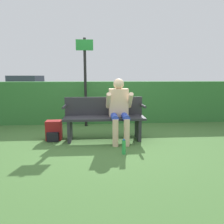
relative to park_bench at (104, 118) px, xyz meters
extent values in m
plane|color=#426B33|center=(0.00, -0.06, -0.46)|extent=(40.00, 40.00, 0.00)
cube|color=#337033|center=(0.00, 1.64, 0.12)|extent=(12.00, 0.41, 1.15)
cube|color=#2D2D33|center=(0.00, -0.06, 0.00)|extent=(1.64, 0.48, 0.05)
cube|color=#2D2D33|center=(0.00, 0.16, 0.22)|extent=(1.64, 0.04, 0.38)
cube|color=#2D2D33|center=(-0.70, -0.06, -0.24)|extent=(0.06, 0.44, 0.44)
cube|color=#2D2D33|center=(0.70, -0.06, -0.24)|extent=(0.06, 0.44, 0.44)
cylinder|color=#2D2D33|center=(-0.80, -0.06, 0.25)|extent=(0.05, 0.44, 0.05)
cylinder|color=#2D2D33|center=(0.80, -0.06, 0.25)|extent=(0.05, 0.44, 0.05)
cube|color=beige|center=(0.30, -0.01, 0.31)|extent=(0.39, 0.22, 0.57)
sphere|color=beige|center=(0.30, -0.01, 0.69)|extent=(0.22, 0.22, 0.22)
cylinder|color=#2D47B7|center=(0.19, -0.25, 0.06)|extent=(0.13, 0.48, 0.13)
cylinder|color=#2D47B7|center=(0.40, -0.25, 0.06)|extent=(0.13, 0.48, 0.13)
cylinder|color=beige|center=(0.19, -0.49, -0.20)|extent=(0.11, 0.11, 0.51)
cylinder|color=beige|center=(0.40, -0.49, -0.20)|extent=(0.11, 0.11, 0.51)
cylinder|color=beige|center=(0.08, -0.15, 0.37)|extent=(0.09, 0.34, 0.34)
cylinder|color=beige|center=(0.51, -0.15, 0.37)|extent=(0.09, 0.34, 0.34)
cube|color=maroon|center=(-1.04, 0.03, -0.26)|extent=(0.31, 0.23, 0.40)
cube|color=black|center=(-1.04, -0.13, -0.36)|extent=(0.23, 0.08, 0.18)
cylinder|color=green|center=(0.29, -0.92, -0.34)|extent=(0.06, 0.06, 0.24)
cylinder|color=#2D66B2|center=(0.29, -0.92, -0.21)|extent=(0.04, 0.04, 0.02)
cylinder|color=black|center=(-0.43, 1.22, 0.66)|extent=(0.07, 0.07, 2.23)
cube|color=#196626|center=(-0.43, 1.17, 1.60)|extent=(0.43, 0.02, 0.26)
cube|color=black|center=(-4.82, 10.73, 0.06)|extent=(4.36, 2.41, 0.67)
cube|color=#333D4C|center=(-4.82, 10.73, 0.61)|extent=(2.22, 1.82, 0.45)
cylinder|color=black|center=(-3.42, 11.28, -0.16)|extent=(0.62, 0.29, 0.60)
cylinder|color=black|center=(-3.71, 9.71, -0.16)|extent=(0.62, 0.29, 0.60)
cylinder|color=black|center=(-5.93, 11.75, -0.16)|extent=(0.62, 0.29, 0.60)
cylinder|color=black|center=(-6.22, 10.18, -0.16)|extent=(0.62, 0.29, 0.60)
camera|label=1|loc=(-0.18, -4.43, 0.87)|focal=35.00mm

